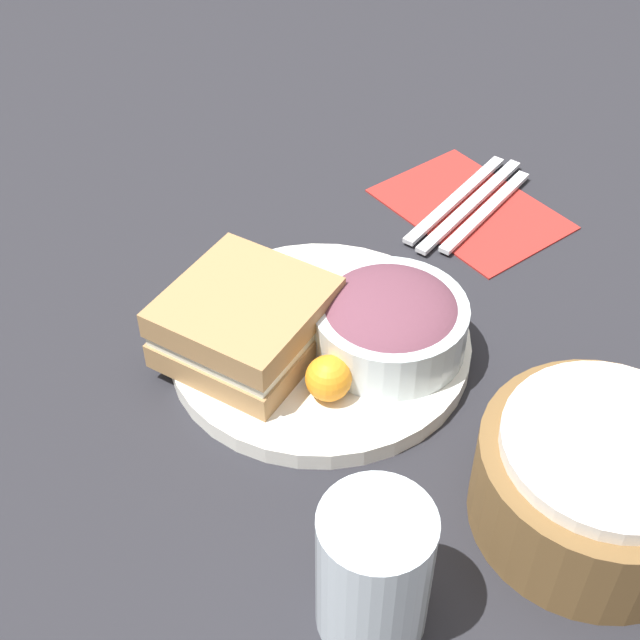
{
  "coord_description": "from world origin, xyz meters",
  "views": [
    {
      "loc": [
        0.34,
        0.44,
        0.55
      ],
      "look_at": [
        0.0,
        0.0,
        0.04
      ],
      "focal_mm": 50.0,
      "sensor_mm": 36.0,
      "label": 1
    }
  ],
  "objects_px": {
    "plate": "(320,344)",
    "dressing_cup": "(316,280)",
    "drink_glass": "(374,572)",
    "bread_basket": "(598,481)",
    "sandwich": "(246,322)",
    "fork": "(456,199)",
    "knife": "(471,205)",
    "spoon": "(486,211)",
    "salad_bowl": "(390,321)"
  },
  "relations": [
    {
      "from": "plate",
      "to": "sandwich",
      "type": "relative_size",
      "value": 1.63
    },
    {
      "from": "bread_basket",
      "to": "knife",
      "type": "height_order",
      "value": "bread_basket"
    },
    {
      "from": "drink_glass",
      "to": "knife",
      "type": "xyz_separation_m",
      "value": [
        -0.38,
        -0.29,
        -0.05
      ]
    },
    {
      "from": "plate",
      "to": "spoon",
      "type": "xyz_separation_m",
      "value": [
        -0.26,
        -0.05,
        -0.0
      ]
    },
    {
      "from": "salad_bowl",
      "to": "dressing_cup",
      "type": "relative_size",
      "value": 2.55
    },
    {
      "from": "plate",
      "to": "sandwich",
      "type": "distance_m",
      "value": 0.07
    },
    {
      "from": "plate",
      "to": "drink_glass",
      "type": "relative_size",
      "value": 2.37
    },
    {
      "from": "plate",
      "to": "knife",
      "type": "xyz_separation_m",
      "value": [
        -0.25,
        -0.07,
        -0.0
      ]
    },
    {
      "from": "dressing_cup",
      "to": "sandwich",
      "type": "bearing_deg",
      "value": 10.93
    },
    {
      "from": "sandwich",
      "to": "drink_glass",
      "type": "bearing_deg",
      "value": 74.36
    },
    {
      "from": "bread_basket",
      "to": "fork",
      "type": "height_order",
      "value": "bread_basket"
    },
    {
      "from": "salad_bowl",
      "to": "dressing_cup",
      "type": "distance_m",
      "value": 0.09
    },
    {
      "from": "drink_glass",
      "to": "bread_basket",
      "type": "relative_size",
      "value": 0.63
    },
    {
      "from": "drink_glass",
      "to": "spoon",
      "type": "relative_size",
      "value": 0.65
    },
    {
      "from": "plate",
      "to": "spoon",
      "type": "relative_size",
      "value": 1.55
    },
    {
      "from": "drink_glass",
      "to": "bread_basket",
      "type": "xyz_separation_m",
      "value": [
        -0.18,
        0.04,
        -0.01
      ]
    },
    {
      "from": "sandwich",
      "to": "salad_bowl",
      "type": "relative_size",
      "value": 1.23
    },
    {
      "from": "spoon",
      "to": "dressing_cup",
      "type": "bearing_deg",
      "value": 166.6
    },
    {
      "from": "fork",
      "to": "dressing_cup",
      "type": "bearing_deg",
      "value": 175.64
    },
    {
      "from": "sandwich",
      "to": "spoon",
      "type": "xyz_separation_m",
      "value": [
        -0.31,
        -0.03,
        -0.04
      ]
    },
    {
      "from": "fork",
      "to": "spoon",
      "type": "xyz_separation_m",
      "value": [
        -0.01,
        0.03,
        0.0
      ]
    },
    {
      "from": "knife",
      "to": "fork",
      "type": "bearing_deg",
      "value": 90.0
    },
    {
      "from": "bread_basket",
      "to": "knife",
      "type": "relative_size",
      "value": 0.89
    },
    {
      "from": "drink_glass",
      "to": "bread_basket",
      "type": "bearing_deg",
      "value": 168.74
    },
    {
      "from": "fork",
      "to": "knife",
      "type": "height_order",
      "value": "same"
    },
    {
      "from": "sandwich",
      "to": "plate",
      "type": "bearing_deg",
      "value": 154.0
    },
    {
      "from": "dressing_cup",
      "to": "drink_glass",
      "type": "height_order",
      "value": "drink_glass"
    },
    {
      "from": "fork",
      "to": "spoon",
      "type": "distance_m",
      "value": 0.04
    },
    {
      "from": "plate",
      "to": "dressing_cup",
      "type": "height_order",
      "value": "dressing_cup"
    },
    {
      "from": "plate",
      "to": "salad_bowl",
      "type": "xyz_separation_m",
      "value": [
        -0.04,
        0.04,
        0.04
      ]
    },
    {
      "from": "fork",
      "to": "knife",
      "type": "relative_size",
      "value": 0.95
    },
    {
      "from": "sandwich",
      "to": "spoon",
      "type": "relative_size",
      "value": 0.95
    },
    {
      "from": "salad_bowl",
      "to": "drink_glass",
      "type": "distance_m",
      "value": 0.24
    },
    {
      "from": "sandwich",
      "to": "drink_glass",
      "type": "height_order",
      "value": "drink_glass"
    },
    {
      "from": "knife",
      "to": "sandwich",
      "type": "bearing_deg",
      "value": 172.28
    },
    {
      "from": "fork",
      "to": "knife",
      "type": "bearing_deg",
      "value": -90.0
    },
    {
      "from": "knife",
      "to": "spoon",
      "type": "height_order",
      "value": "same"
    },
    {
      "from": "sandwich",
      "to": "fork",
      "type": "distance_m",
      "value": 0.31
    },
    {
      "from": "drink_glass",
      "to": "bread_basket",
      "type": "height_order",
      "value": "drink_glass"
    },
    {
      "from": "plate",
      "to": "dressing_cup",
      "type": "distance_m",
      "value": 0.06
    },
    {
      "from": "knife",
      "to": "spoon",
      "type": "relative_size",
      "value": 1.17
    },
    {
      "from": "bread_basket",
      "to": "spoon",
      "type": "xyz_separation_m",
      "value": [
        -0.21,
        -0.31,
        -0.04
      ]
    },
    {
      "from": "dressing_cup",
      "to": "fork",
      "type": "bearing_deg",
      "value": -168.85
    },
    {
      "from": "sandwich",
      "to": "dressing_cup",
      "type": "xyz_separation_m",
      "value": [
        -0.09,
        -0.02,
        -0.01
      ]
    },
    {
      "from": "dressing_cup",
      "to": "drink_glass",
      "type": "relative_size",
      "value": 0.46
    },
    {
      "from": "plate",
      "to": "bread_basket",
      "type": "bearing_deg",
      "value": 101.35
    },
    {
      "from": "drink_glass",
      "to": "knife",
      "type": "distance_m",
      "value": 0.48
    },
    {
      "from": "salad_bowl",
      "to": "bread_basket",
      "type": "bearing_deg",
      "value": 93.01
    },
    {
      "from": "salad_bowl",
      "to": "dressing_cup",
      "type": "bearing_deg",
      "value": -82.72
    },
    {
      "from": "knife",
      "to": "spoon",
      "type": "xyz_separation_m",
      "value": [
        -0.0,
        0.02,
        0.0
      ]
    }
  ]
}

